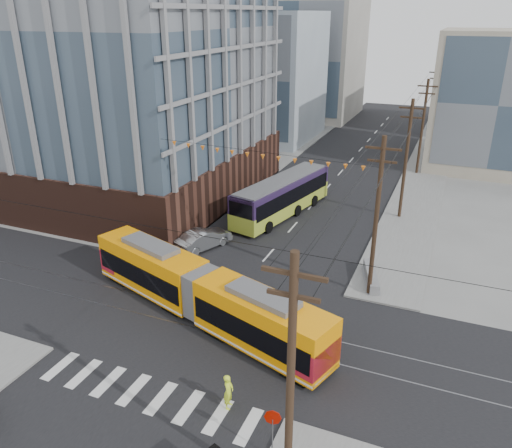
% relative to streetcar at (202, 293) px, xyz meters
% --- Properties ---
extents(ground, '(160.00, 160.00, 0.00)m').
position_rel_streetcar_xyz_m(ground, '(0.61, -4.16, -1.78)').
color(ground, slate).
extents(office_building, '(30.00, 25.00, 28.60)m').
position_rel_streetcar_xyz_m(office_building, '(-21.39, 18.84, 12.52)').
color(office_building, '#381E16').
rests_on(office_building, ground).
extents(bg_bldg_nw_near, '(18.00, 16.00, 18.00)m').
position_rel_streetcar_xyz_m(bg_bldg_nw_near, '(-16.39, 47.84, 7.22)').
color(bg_bldg_nw_near, '#8C99A5').
rests_on(bg_bldg_nw_near, ground).
extents(bg_bldg_ne_near, '(14.00, 14.00, 16.00)m').
position_rel_streetcar_xyz_m(bg_bldg_ne_near, '(16.61, 43.84, 6.22)').
color(bg_bldg_ne_near, gray).
rests_on(bg_bldg_ne_near, ground).
extents(bg_bldg_nw_far, '(16.00, 18.00, 20.00)m').
position_rel_streetcar_xyz_m(bg_bldg_nw_far, '(-13.39, 67.84, 8.22)').
color(bg_bldg_nw_far, gray).
rests_on(bg_bldg_nw_far, ground).
extents(bg_bldg_ne_far, '(16.00, 16.00, 14.00)m').
position_rel_streetcar_xyz_m(bg_bldg_ne_far, '(18.61, 63.84, 5.22)').
color(bg_bldg_ne_far, '#8C99A5').
rests_on(bg_bldg_ne_far, ground).
extents(utility_pole_near, '(0.30, 0.30, 11.00)m').
position_rel_streetcar_xyz_m(utility_pole_near, '(9.11, -10.16, 3.72)').
color(utility_pole_near, black).
rests_on(utility_pole_near, ground).
extents(utility_pole_far, '(0.30, 0.30, 11.00)m').
position_rel_streetcar_xyz_m(utility_pole_far, '(9.11, 51.84, 3.72)').
color(utility_pole_far, black).
rests_on(utility_pole_far, ground).
extents(streetcar, '(18.34, 8.34, 3.56)m').
position_rel_streetcar_xyz_m(streetcar, '(0.00, 0.00, 0.00)').
color(streetcar, '#FF9303').
rests_on(streetcar, ground).
extents(city_bus, '(5.61, 13.29, 3.68)m').
position_rel_streetcar_xyz_m(city_bus, '(-1.36, 18.40, 0.06)').
color(city_bus, '#28183C').
rests_on(city_bus, ground).
extents(parked_car_silver, '(3.46, 5.20, 1.62)m').
position_rel_streetcar_xyz_m(parked_car_silver, '(-4.76, 9.02, -0.97)').
color(parked_car_silver, gray).
rests_on(parked_car_silver, ground).
extents(parked_car_white, '(3.65, 5.08, 1.37)m').
position_rel_streetcar_xyz_m(parked_car_white, '(-4.68, 16.47, -1.10)').
color(parked_car_white, white).
rests_on(parked_car_white, ground).
extents(parked_car_grey, '(2.60, 4.56, 1.20)m').
position_rel_streetcar_xyz_m(parked_car_grey, '(-5.31, 18.42, -1.18)').
color(parked_car_grey, slate).
rests_on(parked_car_grey, ground).
extents(pedestrian, '(0.55, 0.75, 1.88)m').
position_rel_streetcar_xyz_m(pedestrian, '(4.81, -6.37, -0.84)').
color(pedestrian, '#E1FF2E').
rests_on(pedestrian, ground).
extents(stop_sign, '(0.87, 0.87, 2.44)m').
position_rel_streetcar_xyz_m(stop_sign, '(7.83, -8.38, -0.56)').
color(stop_sign, '#9C0C00').
rests_on(stop_sign, ground).
extents(jersey_barrier, '(2.17, 4.34, 0.85)m').
position_rel_streetcar_xyz_m(jersey_barrier, '(8.91, 8.60, -1.36)').
color(jersey_barrier, slate).
rests_on(jersey_barrier, ground).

